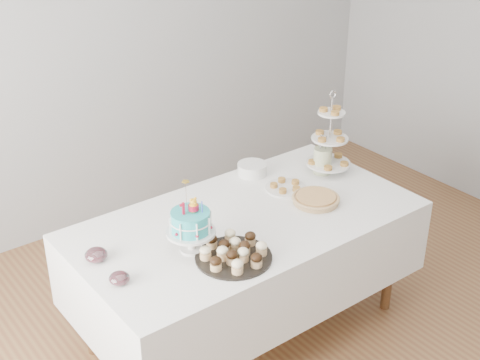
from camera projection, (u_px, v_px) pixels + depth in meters
floor at (278, 356)px, 3.81m from camera, size 5.00×5.00×0.00m
walls at (285, 139)px, 3.19m from camera, size 5.04×4.04×2.70m
table at (246, 253)px, 3.77m from camera, size 1.92×1.02×0.77m
birthday_cake at (191, 233)px, 3.33m from camera, size 0.25×0.25×0.39m
cupcake_tray at (234, 251)px, 3.30m from camera, size 0.39×0.39×0.09m
pie at (316, 199)px, 3.81m from camera, size 0.27×0.27×0.04m
tiered_stand at (330, 139)px, 4.07m from camera, size 0.28×0.28×0.54m
plate_stack at (252, 169)px, 4.12m from camera, size 0.18×0.18×0.07m
pastry_plate at (286, 187)px, 3.96m from camera, size 0.25×0.25×0.04m
jam_bowl_a at (119, 278)px, 3.12m from camera, size 0.10×0.10×0.06m
jam_bowl_b at (96, 255)px, 3.29m from camera, size 0.11×0.11×0.07m
utensil_pitcher at (323, 160)px, 4.12m from camera, size 0.12×0.11×0.25m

